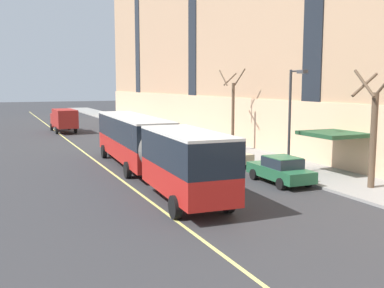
% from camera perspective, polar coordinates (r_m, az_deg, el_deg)
% --- Properties ---
extents(ground_plane, '(260.00, 260.00, 0.00)m').
position_cam_1_polar(ground_plane, '(27.69, -4.36, -4.10)').
color(ground_plane, '#303033').
extents(sidewalk, '(4.59, 160.00, 0.15)m').
position_cam_1_polar(sidewalk, '(34.31, 8.53, -1.77)').
color(sidewalk, gray).
rests_on(sidewalk, ground).
extents(city_bus, '(3.60, 20.43, 3.46)m').
position_cam_1_polar(city_bus, '(27.09, -5.63, -0.04)').
color(city_bus, red).
rests_on(city_bus, ground).
extents(parked_car_red_1, '(1.98, 4.70, 1.56)m').
position_cam_1_polar(parked_car_red_1, '(57.74, -9.10, 2.69)').
color(parked_car_red_1, '#B21E19').
rests_on(parked_car_red_1, ground).
extents(parked_car_white_2, '(2.03, 4.69, 1.56)m').
position_cam_1_polar(parked_car_white_2, '(45.57, -5.06, 1.48)').
color(parked_car_white_2, silver).
rests_on(parked_car_white_2, ground).
extents(parked_car_black_3, '(1.99, 4.74, 1.56)m').
position_cam_1_polar(parked_car_black_3, '(39.15, -1.42, 0.51)').
color(parked_car_black_3, black).
rests_on(parked_car_black_3, ground).
extents(parked_car_green_4, '(2.03, 4.52, 1.56)m').
position_cam_1_polar(parked_car_green_4, '(25.97, 11.17, -3.24)').
color(parked_car_green_4, '#23603D').
rests_on(parked_car_green_4, ground).
extents(parked_car_champagne_5, '(2.09, 4.73, 1.56)m').
position_cam_1_polar(parked_car_champagne_5, '(31.58, 4.31, -1.21)').
color(parked_car_champagne_5, '#BCAD89').
rests_on(parked_car_champagne_5, ground).
extents(box_truck, '(2.43, 7.24, 2.73)m').
position_cam_1_polar(box_truck, '(54.82, -15.97, 3.09)').
color(box_truck, maroon).
rests_on(box_truck, ground).
extents(street_tree_near_corner, '(1.74, 1.63, 6.22)m').
position_cam_1_polar(street_tree_near_corner, '(25.38, 21.98, 1.68)').
color(street_tree_near_corner, brown).
rests_on(street_tree_near_corner, sidewalk).
extents(street_tree_mid_block, '(1.88, 1.84, 6.75)m').
position_cam_1_polar(street_tree_mid_block, '(37.50, 5.18, 4.30)').
color(street_tree_mid_block, brown).
rests_on(street_tree_mid_block, sidewalk).
extents(street_lamp, '(0.36, 1.48, 6.32)m').
position_cam_1_polar(street_lamp, '(27.79, 12.62, 4.25)').
color(street_lamp, '#2D2D30').
rests_on(street_lamp, sidewalk).
extents(lane_centerline, '(0.16, 140.00, 0.01)m').
position_cam_1_polar(lane_centerline, '(29.87, -10.53, -3.34)').
color(lane_centerline, '#E0D66B').
rests_on(lane_centerline, ground).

